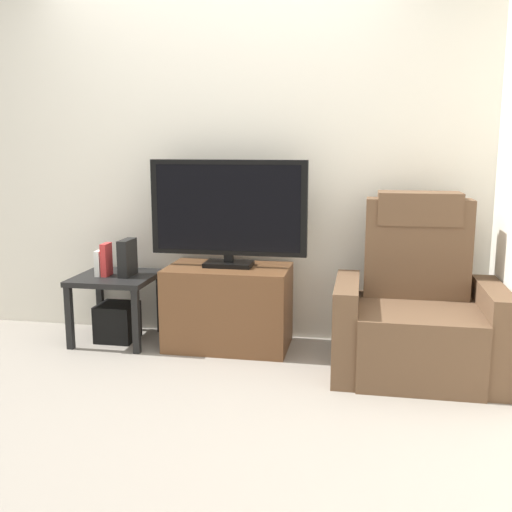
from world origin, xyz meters
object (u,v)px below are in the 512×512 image
(side_table, at_px, (116,286))
(book_leftmost, at_px, (100,263))
(game_console, at_px, (127,258))
(subwoofer_box, at_px, (117,322))
(recliner_armchair, at_px, (417,312))
(book_middle, at_px, (106,260))
(tv_stand, at_px, (228,307))
(television, at_px, (228,211))

(side_table, relative_size, book_leftmost, 3.04)
(side_table, bearing_deg, game_console, 6.34)
(subwoofer_box, relative_size, book_leftmost, 1.47)
(recliner_armchair, bearing_deg, subwoofer_box, 164.19)
(recliner_armchair, distance_m, book_middle, 2.10)
(tv_stand, xyz_separation_m, game_console, (-0.72, -0.00, 0.32))
(television, relative_size, game_console, 4.15)
(tv_stand, height_order, book_leftmost, book_leftmost)
(game_console, bearing_deg, side_table, -173.66)
(tv_stand, relative_size, book_leftmost, 4.64)
(book_middle, bearing_deg, recliner_armchair, -5.45)
(television, bearing_deg, side_table, -177.86)
(recliner_armchair, bearing_deg, game_console, 163.61)
(television, bearing_deg, book_middle, -176.66)
(television, distance_m, book_middle, 0.93)
(recliner_armchair, relative_size, book_middle, 4.73)
(tv_stand, relative_size, television, 0.78)
(side_table, distance_m, book_leftmost, 0.19)
(television, distance_m, game_console, 0.79)
(television, height_order, recliner_armchair, television)
(side_table, distance_m, book_middle, 0.20)
(television, distance_m, side_table, 0.97)
(game_console, bearing_deg, book_leftmost, -171.03)
(television, bearing_deg, tv_stand, -90.00)
(television, height_order, book_leftmost, television)
(tv_stand, bearing_deg, subwoofer_box, -179.19)
(tv_stand, bearing_deg, game_console, -179.89)
(side_table, bearing_deg, book_middle, -158.97)
(subwoofer_box, bearing_deg, tv_stand, 0.81)
(tv_stand, relative_size, subwoofer_box, 3.16)
(book_middle, height_order, game_console, game_console)
(book_leftmost, bearing_deg, television, 3.16)
(tv_stand, distance_m, book_middle, 0.91)
(side_table, bearing_deg, recliner_armchair, -6.15)
(tv_stand, distance_m, game_console, 0.78)
(tv_stand, xyz_separation_m, recliner_armchair, (1.22, -0.23, 0.09))
(side_table, relative_size, subwoofer_box, 2.07)
(tv_stand, height_order, subwoofer_box, tv_stand)
(subwoofer_box, bearing_deg, book_middle, -158.97)
(recliner_armchair, distance_m, side_table, 2.04)
(recliner_armchair, bearing_deg, side_table, 164.19)
(television, relative_size, book_middle, 4.63)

